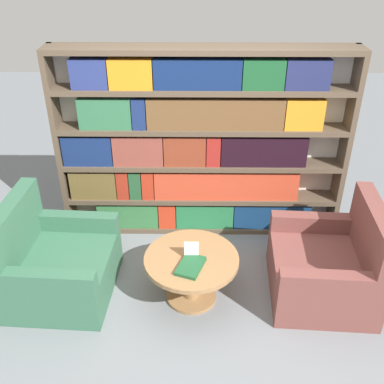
# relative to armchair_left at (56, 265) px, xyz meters

# --- Properties ---
(ground_plane) EXTENTS (14.00, 14.00, 0.00)m
(ground_plane) POSITION_rel_armchair_left_xyz_m (1.27, -0.26, -0.28)
(ground_plane) COLOR slate
(bookshelf) EXTENTS (2.82, 0.30, 1.91)m
(bookshelf) POSITION_rel_armchair_left_xyz_m (1.23, 1.00, 0.66)
(bookshelf) COLOR silver
(bookshelf) RESTS_ON ground_plane
(armchair_left) EXTENTS (0.90, 0.97, 0.88)m
(armchair_left) POSITION_rel_armchair_left_xyz_m (0.00, 0.00, 0.00)
(armchair_left) COLOR #336047
(armchair_left) RESTS_ON ground_plane
(armchair_right) EXTENTS (0.91, 0.97, 0.88)m
(armchair_right) POSITION_rel_armchair_left_xyz_m (2.36, -0.01, 0.00)
(armchair_right) COLOR brown
(armchair_right) RESTS_ON ground_plane
(coffee_table) EXTENTS (0.80, 0.80, 0.44)m
(coffee_table) POSITION_rel_armchair_left_xyz_m (1.18, -0.09, 0.03)
(coffee_table) COLOR olive
(coffee_table) RESTS_ON ground_plane
(table_sign) EXTENTS (0.12, 0.06, 0.16)m
(table_sign) POSITION_rel_armchair_left_xyz_m (1.18, -0.09, 0.23)
(table_sign) COLOR black
(table_sign) RESTS_ON coffee_table
(stray_book) EXTENTS (0.26, 0.32, 0.03)m
(stray_book) POSITION_rel_armchair_left_xyz_m (1.18, -0.21, 0.18)
(stray_book) COLOR #1E512D
(stray_book) RESTS_ON coffee_table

